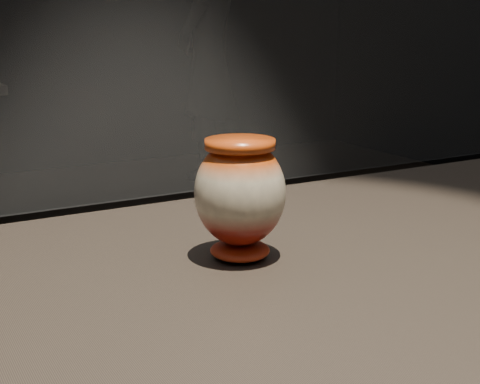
# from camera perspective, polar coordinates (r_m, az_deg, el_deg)

# --- Properties ---
(main_vase) EXTENTS (0.16, 0.16, 0.17)m
(main_vase) POSITION_cam_1_polar(r_m,az_deg,el_deg) (0.92, 0.00, -0.19)
(main_vase) COLOR maroon
(main_vase) RESTS_ON display_plinth
(visitor) EXTENTS (0.78, 0.70, 1.80)m
(visitor) POSITION_cam_1_polar(r_m,az_deg,el_deg) (5.36, -2.70, 10.74)
(visitor) COLOR black
(visitor) RESTS_ON ground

